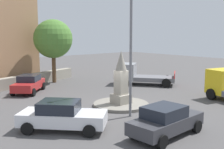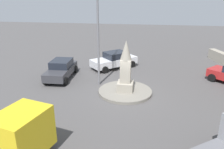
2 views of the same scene
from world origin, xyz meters
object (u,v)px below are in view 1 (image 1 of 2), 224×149
car_dark_grey_parked_right (166,120)px  car_white_approaching (62,115)px  streetlamp (131,36)px  tree_near_wall (53,39)px  car_red_passing (29,84)px  truck_grey_parked_left (138,75)px  monument (121,80)px

car_dark_grey_parked_right → car_white_approaching: 5.31m
streetlamp → tree_near_wall: size_ratio=1.27×
car_red_passing → car_white_approaching: (-2.65, -10.02, 0.03)m
car_white_approaching → tree_near_wall: 15.02m
streetlamp → truck_grey_parked_left: (8.06, 7.21, -3.89)m
streetlamp → truck_grey_parked_left: size_ratio=1.43×
car_red_passing → car_white_approaching: size_ratio=0.90×
truck_grey_parked_left → car_dark_grey_parked_right: bearing=-130.1°
monument → car_red_passing: monument is taller
monument → truck_grey_parked_left: size_ratio=0.64×
streetlamp → car_dark_grey_parked_right: size_ratio=1.90×
car_red_passing → car_dark_grey_parked_right: bearing=-86.6°
monument → car_dark_grey_parked_right: monument is taller
monument → truck_grey_parked_left: monument is taller
monument → car_dark_grey_parked_right: (-2.17, -5.67, -1.03)m
car_white_approaching → tree_near_wall: bearing=62.7°
car_dark_grey_parked_right → car_white_approaching: bearing=130.9°
truck_grey_parked_left → tree_near_wall: tree_near_wall is taller
truck_grey_parked_left → car_white_approaching: bearing=-151.9°
monument → streetlamp: 3.95m
car_white_approaching → streetlamp: bearing=-7.0°
car_white_approaching → car_red_passing: bearing=75.2°
monument → streetlamp: streetlamp is taller
monument → streetlamp: (-1.24, -2.20, 3.04)m
car_white_approaching → truck_grey_parked_left: (12.47, 6.66, 0.17)m
monument → car_white_approaching: 5.97m
car_white_approaching → tree_near_wall: size_ratio=0.70×
monument → car_red_passing: size_ratio=0.91×
monument → tree_near_wall: 11.64m
truck_grey_parked_left → monument: bearing=-143.7°
car_white_approaching → tree_near_wall: (6.68, 12.96, 3.63)m
streetlamp → car_red_passing: size_ratio=2.04×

